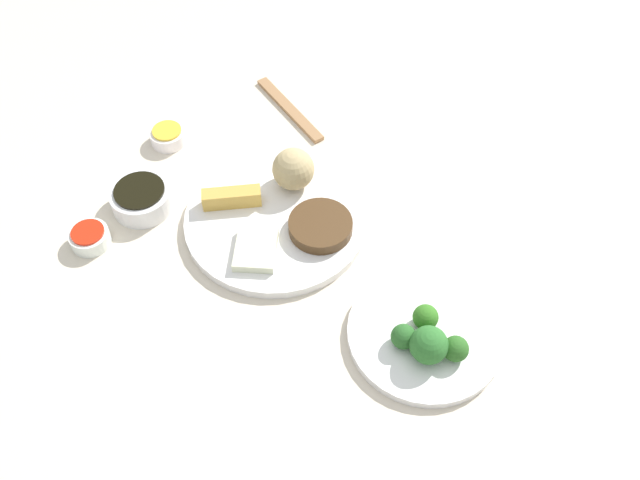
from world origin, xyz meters
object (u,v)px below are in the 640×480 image
chopsticks_pair (290,109)px  sauce_ramekin_sweet_and_sour (90,238)px  main_plate (276,220)px  broccoli_plate (425,334)px  soy_sauce_bowl (142,199)px  sauce_ramekin_hot_mustard (168,137)px

chopsticks_pair → sauce_ramekin_sweet_and_sour: bearing=37.5°
main_plate → sauce_ramekin_sweet_and_sour: 0.30m
broccoli_plate → soy_sauce_bowl: bearing=-37.1°
broccoli_plate → sauce_ramekin_sweet_and_sour: size_ratio=3.55×
soy_sauce_bowl → main_plate: bearing=162.9°
broccoli_plate → sauce_ramekin_hot_mustard: sauce_ramekin_hot_mustard is taller
soy_sauce_bowl → chopsticks_pair: size_ratio=0.50×
sauce_ramekin_hot_mustard → chopsticks_pair: 0.23m
main_plate → soy_sauce_bowl: soy_sauce_bowl is taller
broccoli_plate → soy_sauce_bowl: soy_sauce_bowl is taller
broccoli_plate → sauce_ramekin_sweet_and_sour: sauce_ramekin_sweet_and_sour is taller
main_plate → soy_sauce_bowl: 0.23m
broccoli_plate → sauce_ramekin_hot_mustard: (0.36, -0.46, 0.01)m
soy_sauce_bowl → sauce_ramekin_sweet_and_sour: 0.11m
main_plate → chopsticks_pair: size_ratio=1.47×
main_plate → chopsticks_pair: (-0.05, -0.27, -0.00)m
main_plate → broccoli_plate: bearing=128.4°
sauce_ramekin_hot_mustard → broccoli_plate: bearing=128.5°
main_plate → broccoli_plate: main_plate is taller
main_plate → sauce_ramekin_hot_mustard: (0.17, -0.22, 0.00)m
main_plate → broccoli_plate: size_ratio=1.33×
soy_sauce_bowl → chopsticks_pair: soy_sauce_bowl is taller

